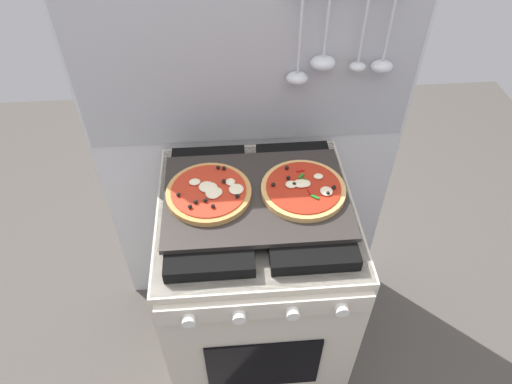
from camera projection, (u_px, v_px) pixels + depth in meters
name	position (u px, v px, depth m)	size (l,w,h in m)	color
ground_plane	(256.00, 345.00, 1.99)	(4.00, 4.00, 0.00)	#4C4742
kitchen_backsplash	(250.00, 155.00, 1.68)	(1.10, 0.09, 1.55)	silver
stove	(256.00, 286.00, 1.68)	(0.60, 0.64, 0.90)	beige
baking_tray	(256.00, 196.00, 1.36)	(0.54, 0.38, 0.02)	#2D2826
pizza_left	(209.00, 192.00, 1.34)	(0.25, 0.25, 0.03)	#C18947
pizza_right	(303.00, 189.00, 1.35)	(0.25, 0.25, 0.03)	tan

